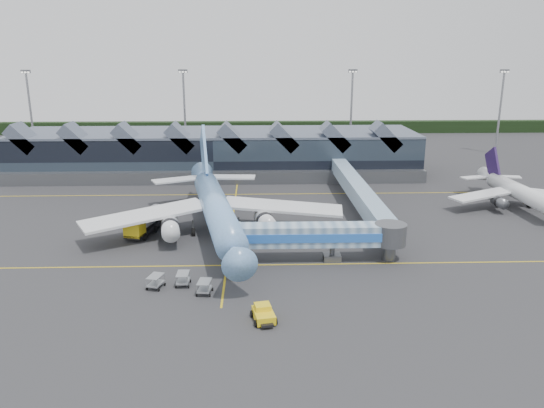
{
  "coord_description": "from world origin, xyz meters",
  "views": [
    {
      "loc": [
        3.83,
        -72.17,
        26.59
      ],
      "look_at": [
        6.27,
        3.4,
        5.0
      ],
      "focal_mm": 35.0,
      "sensor_mm": 36.0,
      "label": 1
    }
  ],
  "objects_px": {
    "regional_jet": "(518,191)",
    "jet_bridge": "(324,236)",
    "fuel_truck": "(146,220)",
    "pushback_tug": "(264,314)",
    "main_airliner": "(215,206)"
  },
  "relations": [
    {
      "from": "jet_bridge",
      "to": "pushback_tug",
      "type": "xyz_separation_m",
      "value": [
        -8.29,
        -16.24,
        -2.73
      ]
    },
    {
      "from": "regional_jet",
      "to": "jet_bridge",
      "type": "distance_m",
      "value": 44.24
    },
    {
      "from": "fuel_truck",
      "to": "pushback_tug",
      "type": "bearing_deg",
      "value": -44.28
    },
    {
      "from": "regional_jet",
      "to": "fuel_truck",
      "type": "bearing_deg",
      "value": -172.54
    },
    {
      "from": "pushback_tug",
      "to": "main_airliner",
      "type": "bearing_deg",
      "value": 92.74
    },
    {
      "from": "fuel_truck",
      "to": "regional_jet",
      "type": "bearing_deg",
      "value": 24.36
    },
    {
      "from": "regional_jet",
      "to": "fuel_truck",
      "type": "height_order",
      "value": "regional_jet"
    },
    {
      "from": "regional_jet",
      "to": "jet_bridge",
      "type": "relative_size",
      "value": 1.14
    },
    {
      "from": "regional_jet",
      "to": "fuel_truck",
      "type": "relative_size",
      "value": 2.71
    },
    {
      "from": "jet_bridge",
      "to": "pushback_tug",
      "type": "distance_m",
      "value": 18.44
    },
    {
      "from": "main_airliner",
      "to": "regional_jet",
      "type": "distance_m",
      "value": 53.9
    },
    {
      "from": "fuel_truck",
      "to": "pushback_tug",
      "type": "height_order",
      "value": "fuel_truck"
    },
    {
      "from": "pushback_tug",
      "to": "regional_jet",
      "type": "bearing_deg",
      "value": 30.05
    },
    {
      "from": "jet_bridge",
      "to": "pushback_tug",
      "type": "height_order",
      "value": "jet_bridge"
    },
    {
      "from": "jet_bridge",
      "to": "regional_jet",
      "type": "bearing_deg",
      "value": 32.5
    }
  ]
}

